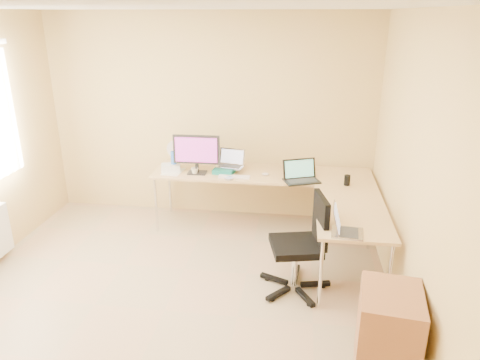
# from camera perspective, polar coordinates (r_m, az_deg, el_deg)

# --- Properties ---
(floor) EXTENTS (4.50, 4.50, 0.00)m
(floor) POSITION_cam_1_polar(r_m,az_deg,el_deg) (4.34, -9.57, -16.03)
(floor) COLOR tan
(floor) RESTS_ON ground
(ceiling) EXTENTS (4.50, 4.50, 0.00)m
(ceiling) POSITION_cam_1_polar(r_m,az_deg,el_deg) (3.51, -12.20, 20.71)
(ceiling) COLOR white
(ceiling) RESTS_ON ground
(wall_back) EXTENTS (4.50, 0.00, 4.50)m
(wall_back) POSITION_cam_1_polar(r_m,az_deg,el_deg) (5.82, -3.88, 7.88)
(wall_back) COLOR tan
(wall_back) RESTS_ON ground
(wall_right) EXTENTS (0.00, 4.50, 4.50)m
(wall_right) POSITION_cam_1_polar(r_m,az_deg,el_deg) (3.67, 22.24, -1.21)
(wall_right) COLOR tan
(wall_right) RESTS_ON ground
(desk_main) EXTENTS (2.65, 0.70, 0.73)m
(desk_main) POSITION_cam_1_polar(r_m,az_deg,el_deg) (5.62, 2.80, -2.56)
(desk_main) COLOR tan
(desk_main) RESTS_ON ground
(desk_return) EXTENTS (0.70, 1.30, 0.73)m
(desk_return) POSITION_cam_1_polar(r_m,az_deg,el_deg) (4.73, 13.63, -7.79)
(desk_return) COLOR tan
(desk_return) RESTS_ON ground
(monitor) EXTENTS (0.56, 0.19, 0.48)m
(monitor) POSITION_cam_1_polar(r_m,az_deg,el_deg) (5.41, -5.53, 3.26)
(monitor) COLOR black
(monitor) RESTS_ON desk_main
(book_stack) EXTENTS (0.29, 0.37, 0.06)m
(book_stack) POSITION_cam_1_polar(r_m,az_deg,el_deg) (5.53, -1.83, 1.41)
(book_stack) COLOR #0F5D52
(book_stack) RESTS_ON desk_main
(laptop_center) EXTENTS (0.36, 0.30, 0.21)m
(laptop_center) POSITION_cam_1_polar(r_m,az_deg,el_deg) (5.48, -1.27, 2.72)
(laptop_center) COLOR #B3B3C2
(laptop_center) RESTS_ON desk_main
(laptop_black) EXTENTS (0.47, 0.41, 0.25)m
(laptop_black) POSITION_cam_1_polar(r_m,az_deg,el_deg) (5.20, 7.89, 1.08)
(laptop_black) COLOR black
(laptop_black) RESTS_ON desk_main
(keyboard) EXTENTS (0.37, 0.11, 0.02)m
(keyboard) POSITION_cam_1_polar(r_m,az_deg,el_deg) (5.31, -0.75, 0.40)
(keyboard) COLOR silver
(keyboard) RESTS_ON desk_main
(mouse) EXTENTS (0.10, 0.08, 0.03)m
(mouse) POSITION_cam_1_polar(r_m,az_deg,el_deg) (5.39, 3.26, 0.75)
(mouse) COLOR beige
(mouse) RESTS_ON desk_main
(mug) EXTENTS (0.11, 0.11, 0.08)m
(mug) POSITION_cam_1_polar(r_m,az_deg,el_deg) (5.44, -5.75, 1.13)
(mug) COLOR beige
(mug) RESTS_ON desk_main
(cd_stack) EXTENTS (0.12, 0.12, 0.03)m
(cd_stack) POSITION_cam_1_polar(r_m,az_deg,el_deg) (5.25, -1.41, 0.20)
(cd_stack) COLOR #B4B3C3
(cd_stack) RESTS_ON desk_main
(water_bottle) EXTENTS (0.09, 0.09, 0.24)m
(water_bottle) POSITION_cam_1_polar(r_m,az_deg,el_deg) (5.59, -8.41, 2.40)
(water_bottle) COLOR blue
(water_bottle) RESTS_ON desk_main
(papers) EXTENTS (0.25, 0.33, 0.01)m
(papers) POSITION_cam_1_polar(r_m,az_deg,el_deg) (5.57, -8.46, 1.06)
(papers) COLOR white
(papers) RESTS_ON desk_main
(white_box) EXTENTS (0.26, 0.22, 0.08)m
(white_box) POSITION_cam_1_polar(r_m,az_deg,el_deg) (5.60, -8.77, 1.57)
(white_box) COLOR silver
(white_box) RESTS_ON desk_main
(desk_fan) EXTENTS (0.27, 0.27, 0.29)m
(desk_fan) POSITION_cam_1_polar(r_m,az_deg,el_deg) (5.83, -8.05, 3.43)
(desk_fan) COLOR beige
(desk_fan) RESTS_ON desk_main
(black_cup) EXTENTS (0.08, 0.08, 0.12)m
(black_cup) POSITION_cam_1_polar(r_m,az_deg,el_deg) (5.21, 13.44, -0.03)
(black_cup) COLOR black
(black_cup) RESTS_ON desk_main
(laptop_return) EXTENTS (0.34, 0.28, 0.21)m
(laptop_return) POSITION_cam_1_polar(r_m,az_deg,el_deg) (4.06, 13.57, -5.29)
(laptop_return) COLOR #AAA9B9
(laptop_return) RESTS_ON desk_return
(office_chair) EXTENTS (0.71, 0.71, 0.99)m
(office_chair) POSITION_cam_1_polar(r_m,az_deg,el_deg) (4.34, 7.08, -8.02)
(office_chair) COLOR black
(office_chair) RESTS_ON ground
(cabinet) EXTENTS (0.49, 0.57, 0.73)m
(cabinet) POSITION_cam_1_polar(r_m,az_deg,el_deg) (3.60, 18.19, -18.35)
(cabinet) COLOR brown
(cabinet) RESTS_ON ground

